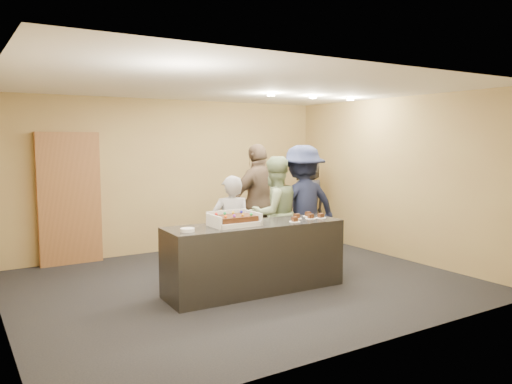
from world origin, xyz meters
TOP-DOWN VIEW (x-y plane):
  - room at (0.00, 0.00)m, footprint 6.04×6.00m
  - serving_counter at (-0.04, -0.39)m, footprint 2.42×0.79m
  - storage_cabinet at (-1.79, 2.41)m, footprint 0.96×0.15m
  - cake_box at (-0.35, -0.37)m, footprint 0.60×0.42m
  - sheet_cake at (-0.35, -0.39)m, footprint 0.51×0.35m
  - plate_stack at (-1.03, -0.46)m, footprint 0.17×0.17m
  - slice_a at (0.48, -0.57)m, footprint 0.15×0.15m
  - slice_b at (0.66, -0.36)m, footprint 0.15×0.15m
  - slice_c at (0.83, -0.47)m, footprint 0.15×0.15m
  - slice_d at (0.92, -0.28)m, footprint 0.15×0.15m
  - slice_e at (0.98, -0.49)m, footprint 0.15×0.15m
  - person_server_grey at (-0.14, 0.06)m, footprint 0.64×0.52m
  - person_sage_man at (0.75, 0.32)m, footprint 0.86×0.68m
  - person_navy_man at (1.30, 0.35)m, footprint 1.28×0.79m
  - person_brown_extra at (0.91, 1.03)m, footprint 1.20×0.67m
  - person_dark_suit at (2.36, 1.58)m, footprint 0.84×0.56m
  - ceiling_spotlights at (1.60, 0.50)m, footprint 1.72×0.12m

SIDE VIEW (x-z plane):
  - serving_counter at x=-0.04m, z-range 0.00..0.90m
  - person_server_grey at x=-0.14m, z-range 0.00..1.51m
  - person_dark_suit at x=2.36m, z-range 0.00..1.70m
  - person_sage_man at x=0.75m, z-range 0.00..1.74m
  - plate_stack at x=-1.03m, z-range 0.90..0.94m
  - slice_a at x=0.48m, z-range 0.89..0.96m
  - slice_b at x=0.66m, z-range 0.89..0.96m
  - slice_c at x=0.83m, z-range 0.89..0.96m
  - slice_d at x=0.92m, z-range 0.89..0.96m
  - slice_e at x=0.98m, z-range 0.89..0.96m
  - cake_box at x=-0.35m, z-range 0.85..1.03m
  - person_navy_man at x=1.30m, z-range 0.00..1.91m
  - person_brown_extra at x=0.91m, z-range 0.00..1.93m
  - sheet_cake at x=-0.35m, z-range 0.94..1.05m
  - storage_cabinet at x=-1.79m, z-range 0.00..2.11m
  - room at x=0.00m, z-range 0.00..2.70m
  - ceiling_spotlights at x=1.60m, z-range 2.66..2.69m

